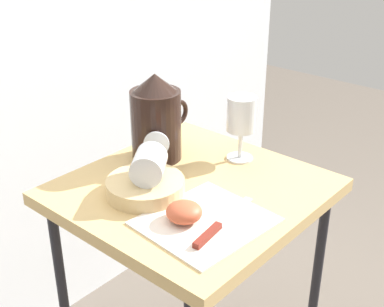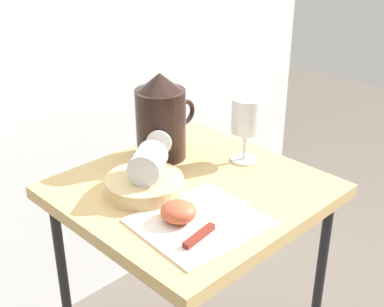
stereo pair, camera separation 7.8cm
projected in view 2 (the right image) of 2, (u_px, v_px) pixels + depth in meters
name	position (u px, v px, depth m)	size (l,w,h in m)	color
curtain_drape	(38.00, 31.00, 1.45)	(2.40, 0.03, 1.93)	white
table	(192.00, 213.00, 1.20)	(0.53, 0.52, 0.72)	tan
linen_napkin	(200.00, 222.00, 1.04)	(0.24, 0.21, 0.00)	silver
basket_tray	(145.00, 185.00, 1.14)	(0.17, 0.17, 0.04)	tan
pitcher	(161.00, 123.00, 1.27)	(0.17, 0.12, 0.21)	black
wine_glass_upright	(246.00, 119.00, 1.24)	(0.07, 0.07, 0.16)	silver
wine_glass_tipped_near	(149.00, 162.00, 1.12)	(0.16, 0.14, 0.07)	silver
apple_half_left	(178.00, 212.00, 1.03)	(0.07, 0.07, 0.04)	#C15133
knife	(209.00, 229.00, 1.00)	(0.21, 0.05, 0.01)	silver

